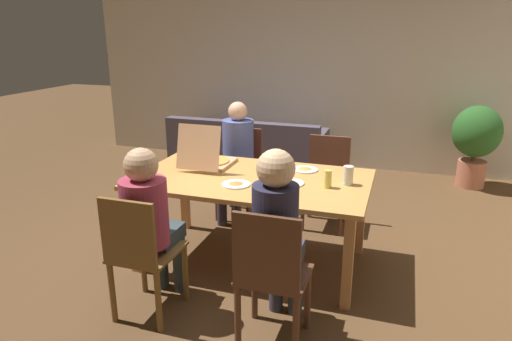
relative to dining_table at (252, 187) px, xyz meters
name	(u,v)px	position (x,y,z in m)	size (l,w,h in m)	color
ground_plane	(252,261)	(0.00, 0.00, -0.68)	(20.00, 20.00, 0.00)	brown
back_wall	(323,69)	(0.00, 3.14, 0.69)	(6.98, 0.12, 2.75)	beige
dining_table	(252,187)	(0.00, 0.00, 0.00)	(1.89, 1.08, 0.76)	#C38C46
chair_0	(140,252)	(-0.46, -0.99, -0.18)	(0.41, 0.45, 0.92)	brown
person_0	(150,215)	(-0.46, -0.85, 0.03)	(0.31, 0.50, 1.20)	#303E40
chair_1	(271,275)	(0.45, -1.01, -0.17)	(0.43, 0.39, 0.94)	#523120
person_1	(277,229)	(0.45, -0.86, 0.06)	(0.28, 0.50, 1.27)	#333745
chair_2	(242,167)	(-0.46, 1.00, -0.17)	(0.39, 0.45, 0.91)	brown
person_2	(236,152)	(-0.46, 0.85, 0.03)	(0.32, 0.49, 1.22)	#393342
chair_3	(327,178)	(0.45, 1.00, -0.19)	(0.43, 0.41, 0.89)	brown
pizza_box_0	(208,160)	(-0.47, 0.19, 0.13)	(0.38, 0.48, 0.40)	tan
plate_0	(305,169)	(0.37, 0.32, 0.09)	(0.22, 0.22, 0.03)	white
plate_1	(290,183)	(0.33, -0.05, 0.09)	(0.22, 0.22, 0.01)	white
plate_2	(236,184)	(-0.06, -0.22, 0.09)	(0.23, 0.23, 0.03)	white
plate_3	(274,165)	(0.08, 0.36, 0.09)	(0.25, 0.25, 0.03)	white
drinking_glass_0	(348,175)	(0.76, 0.07, 0.16)	(0.08, 0.08, 0.15)	silver
drinking_glass_1	(328,179)	(0.62, -0.05, 0.15)	(0.06, 0.06, 0.14)	#E2C95C
couch	(248,153)	(-0.85, 2.35, -0.40)	(2.07, 0.85, 0.78)	#4C4452
potted_plant	(476,138)	(2.01, 2.69, -0.06)	(0.58, 0.58, 1.03)	#B4694D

